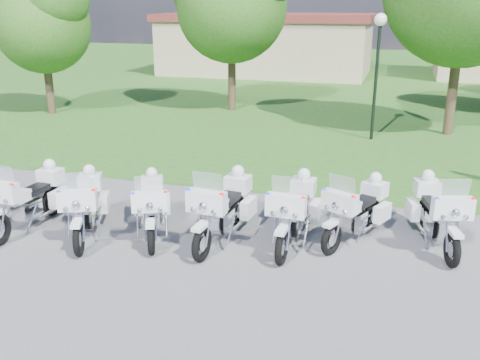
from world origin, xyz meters
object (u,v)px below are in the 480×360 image
(motorcycle_7, at_px, (437,212))
(motorcycle_4, at_px, (224,207))
(motorcycle_6, at_px, (357,209))
(motorcycle_3, at_px, (152,206))
(lamp_post, at_px, (378,46))
(motorcycle_2, at_px, (86,205))
(motorcycle_5, at_px, (295,211))
(motorcycle_1, at_px, (30,198))

(motorcycle_7, bearing_deg, motorcycle_4, -0.76)
(motorcycle_4, bearing_deg, motorcycle_6, -157.79)
(motorcycle_3, bearing_deg, lamp_post, -135.65)
(motorcycle_3, bearing_deg, motorcycle_4, 163.24)
(motorcycle_2, distance_m, lamp_post, 12.15)
(motorcycle_5, relative_size, motorcycle_6, 1.14)
(motorcycle_3, relative_size, motorcycle_5, 0.87)
(motorcycle_5, xyz_separation_m, lamp_post, (1.01, 9.65, 2.64))
(motorcycle_1, xyz_separation_m, motorcycle_6, (7.05, 1.43, -0.03))
(motorcycle_4, height_order, motorcycle_7, motorcycle_4)
(motorcycle_5, bearing_deg, motorcycle_3, 11.05)
(motorcycle_7, relative_size, lamp_post, 0.55)
(motorcycle_4, relative_size, motorcycle_6, 1.16)
(motorcycle_7, height_order, lamp_post, lamp_post)
(motorcycle_7, xyz_separation_m, lamp_post, (-1.82, 8.86, 2.66))
(motorcycle_3, height_order, lamp_post, lamp_post)
(motorcycle_1, xyz_separation_m, motorcycle_4, (4.35, 0.60, 0.03))
(motorcycle_1, distance_m, motorcycle_6, 7.20)
(motorcycle_4, bearing_deg, lamp_post, -98.97)
(motorcycle_1, relative_size, motorcycle_2, 1.07)
(motorcycle_5, xyz_separation_m, motorcycle_7, (2.83, 0.79, -0.01))
(motorcycle_1, bearing_deg, motorcycle_7, -167.49)
(motorcycle_4, xyz_separation_m, motorcycle_6, (2.70, 0.84, -0.06))
(motorcycle_2, relative_size, motorcycle_6, 1.04)
(motorcycle_1, relative_size, motorcycle_6, 1.12)
(motorcycle_5, height_order, motorcycle_6, motorcycle_5)
(motorcycle_6, distance_m, lamp_post, 9.50)
(motorcycle_1, bearing_deg, motorcycle_5, -169.81)
(motorcycle_3, height_order, motorcycle_4, motorcycle_4)
(motorcycle_2, bearing_deg, motorcycle_4, 168.88)
(motorcycle_5, height_order, motorcycle_7, motorcycle_5)
(motorcycle_7, bearing_deg, motorcycle_3, -2.58)
(motorcycle_3, xyz_separation_m, motorcycle_7, (5.86, 1.27, 0.04))
(motorcycle_3, distance_m, motorcycle_5, 3.08)
(motorcycle_2, bearing_deg, motorcycle_7, 170.26)
(motorcycle_2, bearing_deg, motorcycle_3, 174.03)
(motorcycle_1, distance_m, lamp_post, 12.83)
(motorcycle_6, bearing_deg, motorcycle_3, 37.60)
(motorcycle_7, bearing_deg, motorcycle_6, -6.22)
(motorcycle_2, bearing_deg, motorcycle_6, 171.51)
(motorcycle_4, xyz_separation_m, motorcycle_7, (4.30, 1.08, -0.03))
(motorcycle_2, relative_size, lamp_post, 0.52)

